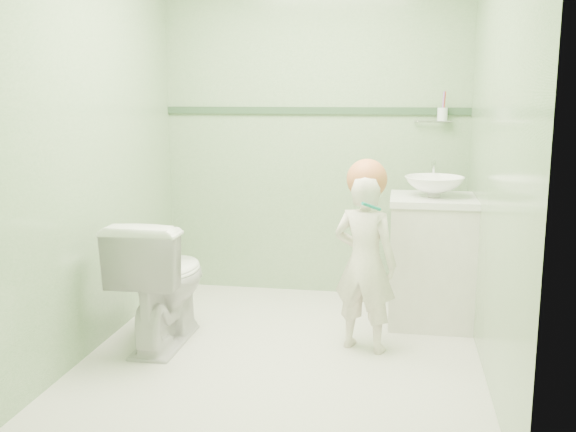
# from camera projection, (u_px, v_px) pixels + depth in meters

# --- Properties ---
(ground) EXTENTS (2.50, 2.50, 0.00)m
(ground) POSITION_uv_depth(u_px,v_px,m) (284.00, 354.00, 3.71)
(ground) COLOR silver
(ground) RESTS_ON ground
(room_shell) EXTENTS (2.50, 2.54, 2.40)m
(room_shell) POSITION_uv_depth(u_px,v_px,m) (283.00, 145.00, 3.49)
(room_shell) COLOR #85AC7A
(room_shell) RESTS_ON ground
(trim_stripe) EXTENTS (2.20, 0.02, 0.05)m
(trim_stripe) POSITION_uv_depth(u_px,v_px,m) (314.00, 111.00, 4.66)
(trim_stripe) COLOR #314E33
(trim_stripe) RESTS_ON room_shell
(vanity) EXTENTS (0.52, 0.50, 0.80)m
(vanity) POSITION_uv_depth(u_px,v_px,m) (431.00, 262.00, 4.17)
(vanity) COLOR silver
(vanity) RESTS_ON ground
(counter) EXTENTS (0.54, 0.52, 0.04)m
(counter) POSITION_uv_depth(u_px,v_px,m) (434.00, 200.00, 4.09)
(counter) COLOR white
(counter) RESTS_ON vanity
(basin) EXTENTS (0.37, 0.37, 0.13)m
(basin) POSITION_uv_depth(u_px,v_px,m) (434.00, 187.00, 4.08)
(basin) COLOR white
(basin) RESTS_ON counter
(faucet) EXTENTS (0.03, 0.13, 0.18)m
(faucet) POSITION_uv_depth(u_px,v_px,m) (433.00, 171.00, 4.24)
(faucet) COLOR silver
(faucet) RESTS_ON counter
(cup_holder) EXTENTS (0.26, 0.07, 0.21)m
(cup_holder) POSITION_uv_depth(u_px,v_px,m) (441.00, 115.00, 4.46)
(cup_holder) COLOR silver
(cup_holder) RESTS_ON room_shell
(toilet) EXTENTS (0.43, 0.76, 0.77)m
(toilet) POSITION_uv_depth(u_px,v_px,m) (162.00, 280.00, 3.82)
(toilet) COLOR white
(toilet) RESTS_ON ground
(toddler) EXTENTS (0.43, 0.35, 1.03)m
(toddler) POSITION_uv_depth(u_px,v_px,m) (365.00, 263.00, 3.70)
(toddler) COLOR white
(toddler) RESTS_ON ground
(hair_cap) EXTENTS (0.23, 0.23, 0.23)m
(hair_cap) POSITION_uv_depth(u_px,v_px,m) (367.00, 179.00, 3.64)
(hair_cap) COLOR #C66F40
(hair_cap) RESTS_ON toddler
(teal_toothbrush) EXTENTS (0.11, 0.14, 0.08)m
(teal_toothbrush) POSITION_uv_depth(u_px,v_px,m) (371.00, 205.00, 3.49)
(teal_toothbrush) COLOR #0C8170
(teal_toothbrush) RESTS_ON toddler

